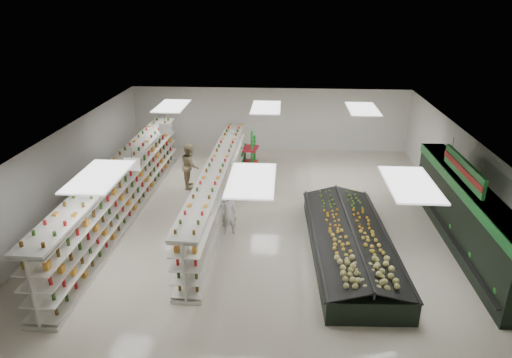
# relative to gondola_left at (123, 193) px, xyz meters

# --- Properties ---
(floor) EXTENTS (16.00, 16.00, 0.00)m
(floor) POSITION_rel_gondola_left_xyz_m (4.92, 0.20, -0.97)
(floor) COLOR beige
(floor) RESTS_ON ground
(ceiling) EXTENTS (14.00, 16.00, 0.02)m
(ceiling) POSITION_rel_gondola_left_xyz_m (4.92, 0.20, 2.23)
(ceiling) COLOR white
(ceiling) RESTS_ON wall_back
(wall_back) EXTENTS (14.00, 0.02, 3.20)m
(wall_back) POSITION_rel_gondola_left_xyz_m (4.92, 8.20, 0.63)
(wall_back) COLOR silver
(wall_back) RESTS_ON floor
(wall_front) EXTENTS (14.00, 0.02, 3.20)m
(wall_front) POSITION_rel_gondola_left_xyz_m (4.92, -7.80, 0.63)
(wall_front) COLOR silver
(wall_front) RESTS_ON floor
(wall_left) EXTENTS (0.02, 16.00, 3.20)m
(wall_left) POSITION_rel_gondola_left_xyz_m (-2.08, 0.20, 0.63)
(wall_left) COLOR silver
(wall_left) RESTS_ON floor
(wall_right) EXTENTS (0.02, 16.00, 3.20)m
(wall_right) POSITION_rel_gondola_left_xyz_m (11.92, 0.20, 0.63)
(wall_right) COLOR silver
(wall_right) RESTS_ON floor
(produce_wall_case) EXTENTS (0.93, 8.00, 2.20)m
(produce_wall_case) POSITION_rel_gondola_left_xyz_m (11.45, -1.30, 0.27)
(produce_wall_case) COLOR black
(produce_wall_case) RESTS_ON floor
(aisle_sign_near) EXTENTS (0.52, 0.06, 0.75)m
(aisle_sign_near) POSITION_rel_gondola_left_xyz_m (1.12, -1.80, 1.78)
(aisle_sign_near) COLOR white
(aisle_sign_near) RESTS_ON ceiling
(aisle_sign_far) EXTENTS (0.52, 0.06, 0.75)m
(aisle_sign_far) POSITION_rel_gondola_left_xyz_m (1.12, 2.20, 1.78)
(aisle_sign_far) COLOR white
(aisle_sign_far) RESTS_ON ceiling
(hortifruti_banner) EXTENTS (0.12, 3.20, 0.95)m
(hortifruti_banner) POSITION_rel_gondola_left_xyz_m (11.16, -1.30, 1.68)
(hortifruti_banner) COLOR #1F752F
(hortifruti_banner) RESTS_ON ceiling
(gondola_left) EXTENTS (1.04, 12.22, 2.12)m
(gondola_left) POSITION_rel_gondola_left_xyz_m (0.00, 0.00, 0.00)
(gondola_left) COLOR silver
(gondola_left) RESTS_ON floor
(gondola_center) EXTENTS (1.01, 11.06, 1.92)m
(gondola_center) POSITION_rel_gondola_left_xyz_m (3.34, 0.66, -0.09)
(gondola_center) COLOR silver
(gondola_center) RESTS_ON floor
(produce_island) EXTENTS (2.72, 6.75, 0.99)m
(produce_island) POSITION_rel_gondola_left_xyz_m (7.83, -2.07, -0.52)
(produce_island) COLOR black
(produce_island) RESTS_ON floor
(soda_endcap) EXTENTS (1.41, 1.04, 1.67)m
(soda_endcap) POSITION_rel_gondola_left_xyz_m (3.81, 5.61, -0.16)
(soda_endcap) COLOR #A91413
(soda_endcap) RESTS_ON floor
(shopper_main) EXTENTS (0.63, 0.49, 1.53)m
(shopper_main) POSITION_rel_gondola_left_xyz_m (3.92, -0.94, -0.21)
(shopper_main) COLOR white
(shopper_main) RESTS_ON floor
(shopper_background) EXTENTS (0.70, 0.99, 1.87)m
(shopper_background) POSITION_rel_gondola_left_xyz_m (1.83, 3.00, -0.03)
(shopper_background) COLOR tan
(shopper_background) RESTS_ON floor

